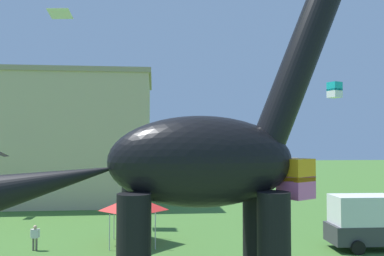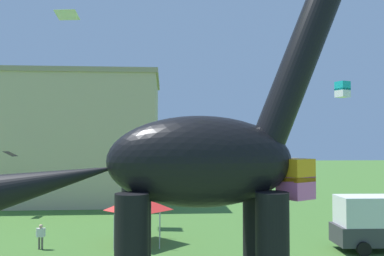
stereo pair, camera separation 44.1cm
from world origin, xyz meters
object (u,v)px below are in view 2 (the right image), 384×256
at_px(kite_high_right, 295,179).
at_px(kite_near_low, 67,15).
at_px(dinosaur_sculpture, 198,161).
at_px(person_near_flyer, 41,234).
at_px(kite_mid_left, 10,154).
at_px(parked_box_truck, 380,222).
at_px(festival_canopy_tent, 138,203).
at_px(kite_high_left, 343,89).

distance_m(kite_high_right, kite_near_low, 25.32).
bearing_deg(kite_high_right, dinosaur_sculpture, 177.81).
distance_m(person_near_flyer, kite_near_low, 17.71).
height_order(kite_mid_left, kite_near_low, kite_near_low).
height_order(parked_box_truck, kite_near_low, kite_near_low).
distance_m(person_near_flyer, kite_high_right, 16.59).
height_order(dinosaur_sculpture, person_near_flyer, dinosaur_sculpture).
xyz_separation_m(kite_high_right, kite_mid_left, (-18.02, 21.94, 0.23)).
relative_size(parked_box_truck, festival_canopy_tent, 1.80).
distance_m(dinosaur_sculpture, kite_high_right, 3.51).
xyz_separation_m(kite_mid_left, kite_near_low, (5.50, -3.22, 11.33)).
distance_m(parked_box_truck, festival_canopy_tent, 14.62).
xyz_separation_m(parked_box_truck, kite_near_low, (-20.63, 9.69, 15.02)).
xyz_separation_m(kite_high_right, kite_near_low, (-12.53, 18.73, 11.56)).
distance_m(kite_near_low, kite_high_left, 24.57).
height_order(dinosaur_sculpture, parked_box_truck, dinosaur_sculpture).
height_order(parked_box_truck, kite_mid_left, kite_mid_left).
relative_size(dinosaur_sculpture, kite_high_left, 11.25).
relative_size(parked_box_truck, kite_high_left, 4.02).
height_order(dinosaur_sculpture, kite_near_low, kite_near_low).
bearing_deg(kite_mid_left, kite_high_right, -50.61).
xyz_separation_m(festival_canopy_tent, kite_mid_left, (-11.77, 10.30, 2.80)).
distance_m(dinosaur_sculpture, person_near_flyer, 14.40).
bearing_deg(parked_box_truck, person_near_flyer, 177.14).
xyz_separation_m(dinosaur_sculpture, festival_canopy_tent, (-2.80, 11.51, -3.18)).
distance_m(kite_high_right, kite_mid_left, 28.40).
bearing_deg(parked_box_truck, kite_high_left, 76.55).
bearing_deg(kite_near_low, parked_box_truck, -25.17).
relative_size(kite_near_low, kite_high_left, 1.38).
bearing_deg(person_near_flyer, kite_high_left, -23.58).
xyz_separation_m(person_near_flyer, kite_high_left, (23.28, 10.07, 10.19)).
bearing_deg(kite_high_left, person_near_flyer, -156.61).
distance_m(parked_box_truck, kite_high_left, 15.39).
distance_m(person_near_flyer, kite_high_left, 27.34).
xyz_separation_m(parked_box_truck, person_near_flyer, (-20.08, 1.65, -0.75)).
height_order(parked_box_truck, festival_canopy_tent, parked_box_truck).
relative_size(person_near_flyer, kite_high_right, 1.05).
bearing_deg(parked_box_truck, kite_near_low, 156.68).
xyz_separation_m(person_near_flyer, kite_near_low, (-0.55, 8.04, 15.78)).
relative_size(dinosaur_sculpture, kite_high_right, 11.28).
xyz_separation_m(festival_canopy_tent, kite_high_right, (6.25, -11.64, 2.57)).
relative_size(festival_canopy_tent, kite_near_low, 1.62).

